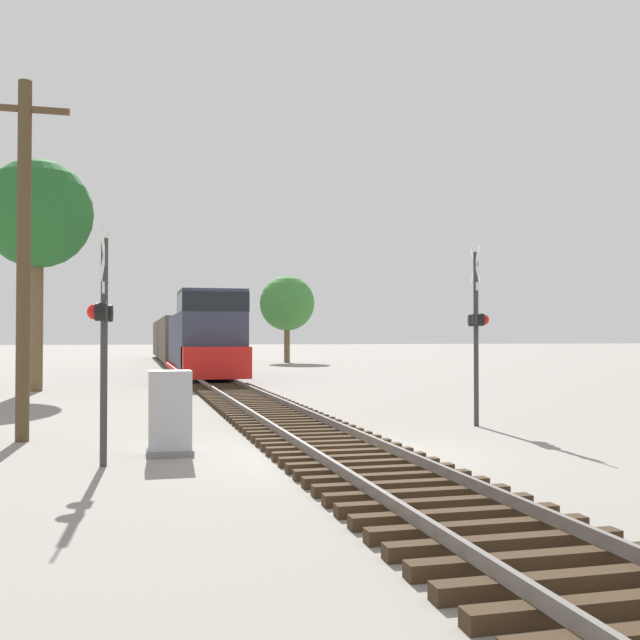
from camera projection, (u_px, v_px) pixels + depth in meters
ground_plane at (339, 456)px, 13.70m from camera, size 400.00×400.00×0.00m
rail_track_bed at (339, 449)px, 13.71m from camera, size 2.60×160.00×0.31m
freight_train at (182, 340)px, 56.77m from camera, size 3.08×50.68×4.40m
crossing_signal_near at (103, 325)px, 12.66m from camera, size 0.41×1.01×4.03m
crossing_signal_far at (477, 324)px, 18.37m from camera, size 0.49×1.01×4.44m
relay_cabinet at (170, 414)px, 13.78m from camera, size 0.85×0.69×1.57m
utility_pole at (24, 254)px, 15.70m from camera, size 1.80×0.28×7.60m
tree_far_right at (37, 215)px, 30.22m from camera, size 4.40×4.40×9.38m
tree_deep_background at (287, 303)px, 63.60m from camera, size 4.67×4.67×7.39m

